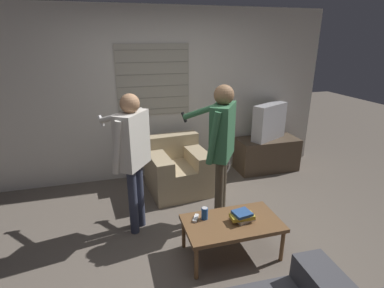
% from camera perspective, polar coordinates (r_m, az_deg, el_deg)
% --- Properties ---
extents(ground_plane, '(16.00, 16.00, 0.00)m').
position_cam_1_polar(ground_plane, '(3.35, 2.59, -19.57)').
color(ground_plane, '#665B51').
extents(wall_back, '(5.20, 0.08, 2.55)m').
position_cam_1_polar(wall_back, '(4.64, -5.21, 9.20)').
color(wall_back, silver).
rests_on(wall_back, ground_plane).
extents(armchair_beige, '(0.88, 0.87, 0.77)m').
position_cam_1_polar(armchair_beige, '(4.35, -2.91, -4.83)').
color(armchair_beige, tan).
rests_on(armchair_beige, ground_plane).
extents(coffee_table, '(0.97, 0.55, 0.38)m').
position_cam_1_polar(coffee_table, '(3.13, 7.64, -15.01)').
color(coffee_table, brown).
rests_on(coffee_table, ground_plane).
extents(tv_stand, '(1.01, 0.49, 0.54)m').
position_cam_1_polar(tv_stand, '(5.17, 14.00, -1.86)').
color(tv_stand, '#4C3D2D').
rests_on(tv_stand, ground_plane).
extents(tv, '(0.68, 0.48, 0.58)m').
position_cam_1_polar(tv, '(5.00, 14.49, 4.13)').
color(tv, '#B2B2B7').
rests_on(tv, tv_stand).
extents(person_left_standing, '(0.55, 0.77, 1.59)m').
position_cam_1_polar(person_left_standing, '(3.25, -11.37, -0.75)').
color(person_left_standing, '#33384C').
rests_on(person_left_standing, ground_plane).
extents(person_right_standing, '(0.56, 0.80, 1.65)m').
position_cam_1_polar(person_right_standing, '(3.37, 5.63, 1.16)').
color(person_right_standing, '#4C4233').
rests_on(person_right_standing, ground_plane).
extents(book_stack, '(0.26, 0.21, 0.10)m').
position_cam_1_polar(book_stack, '(3.11, 9.60, -13.39)').
color(book_stack, beige).
rests_on(book_stack, coffee_table).
extents(soda_can, '(0.07, 0.07, 0.13)m').
position_cam_1_polar(soda_can, '(3.09, 2.42, -13.05)').
color(soda_can, '#194C9E').
rests_on(soda_can, coffee_table).
extents(spare_remote, '(0.10, 0.13, 0.02)m').
position_cam_1_polar(spare_remote, '(3.11, 0.71, -13.95)').
color(spare_remote, white).
rests_on(spare_remote, coffee_table).
extents(floor_fan, '(0.34, 0.20, 0.43)m').
position_cam_1_polar(floor_fan, '(4.63, 5.38, -4.70)').
color(floor_fan, '#A8A8AD').
rests_on(floor_fan, ground_plane).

